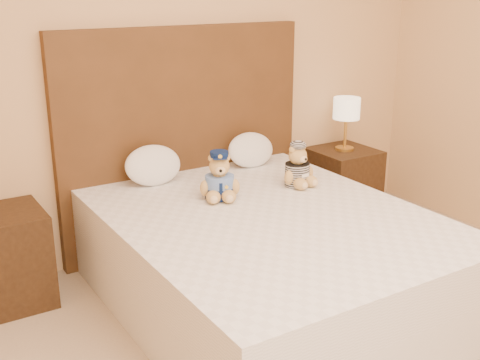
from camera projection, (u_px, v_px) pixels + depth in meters
name	position (u px, v px, depth m)	size (l,w,h in m)	color
bed	(268.00, 260.00, 3.38)	(1.60, 2.00, 0.55)	white
headboard	(184.00, 140.00, 4.05)	(1.75, 0.08, 1.50)	#503018
nightstand_left	(6.00, 259.00, 3.40)	(0.45, 0.45, 0.55)	#382312
nightstand_right	(342.00, 184.00, 4.65)	(0.45, 0.45, 0.55)	#382312
lamp	(347.00, 111.00, 4.47)	(0.20, 0.20, 0.40)	gold
teddy_police	(219.00, 175.00, 3.50)	(0.25, 0.24, 0.28)	#B78747
teddy_prisoner	(297.00, 165.00, 3.73)	(0.24, 0.23, 0.27)	#B78747
pillow_left	(153.00, 163.00, 3.77)	(0.37, 0.24, 0.26)	white
pillow_right	(251.00, 148.00, 4.14)	(0.35, 0.23, 0.25)	white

